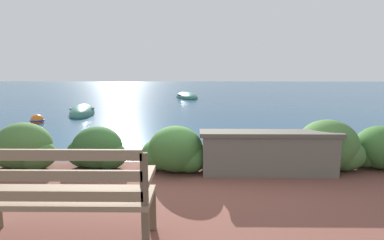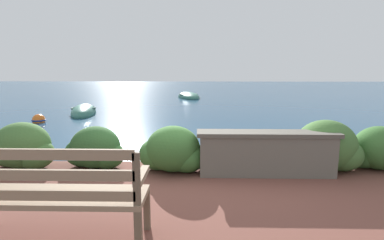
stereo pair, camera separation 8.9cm
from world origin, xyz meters
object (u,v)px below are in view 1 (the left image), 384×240
Objects in this scene: rowboat_nearest at (82,113)px; rowboat_mid at (187,97)px; park_bench at (61,193)px; mooring_buoy at (37,120)px.

rowboat_mid is at bearing -44.16° from rowboat_nearest.
park_bench reaches higher than rowboat_mid.
rowboat_mid is at bearing 86.54° from park_bench.
park_bench is 0.59× the size of rowboat_nearest.
rowboat_nearest is 8.14m from rowboat_mid.
park_bench is 16.50m from rowboat_mid.
park_bench is at bearing -18.86° from rowboat_mid.
mooring_buoy is at bearing 118.01° from park_bench.
rowboat_mid is at bearing 62.03° from mooring_buoy.
mooring_buoy is at bearing -44.62° from rowboat_mid.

